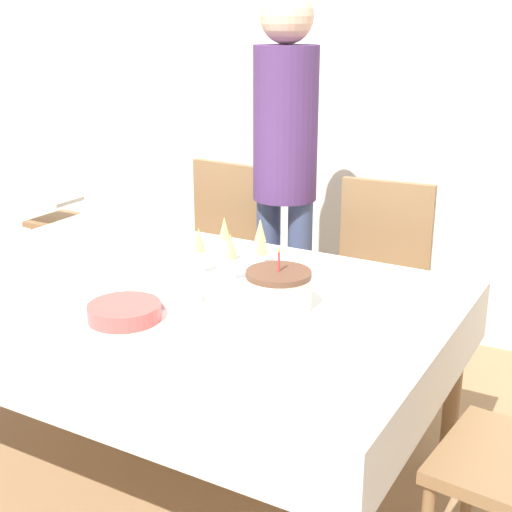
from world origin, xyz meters
TOP-DOWN VIEW (x-y plane):
  - ground_plane at (0.00, 0.00)m, footprint 12.00×12.00m
  - wall_back at (0.00, 1.68)m, footprint 8.00×0.05m
  - dining_table at (0.00, 0.00)m, footprint 1.86×1.18m
  - dining_chair_far_left at (-0.41, 0.91)m, footprint 0.45×0.45m
  - dining_chair_far_right at (0.40, 0.91)m, footprint 0.45×0.45m
  - birthday_cake at (0.40, 0.02)m, footprint 0.21×0.21m
  - champagne_tray at (0.12, 0.22)m, footprint 0.35×0.35m
  - plate_stack_main at (0.04, -0.29)m, footprint 0.22×0.22m
  - plate_stack_dessert at (0.09, -0.09)m, footprint 0.16×0.16m
  - cake_knife at (0.47, -0.17)m, footprint 0.30×0.04m
  - fork_pile at (-0.56, -0.19)m, footprint 0.17×0.07m
  - napkin_pile at (-0.52, -0.02)m, footprint 0.15×0.15m
  - person_standing at (-0.05, 0.93)m, footprint 0.28×0.28m
  - high_chair at (-1.38, 0.88)m, footprint 0.33×0.35m

SIDE VIEW (x-z plane):
  - ground_plane at x=0.00m, z-range 0.00..0.00m
  - high_chair at x=-1.38m, z-range 0.13..0.84m
  - dining_chair_far_left at x=-0.41m, z-range 0.04..0.99m
  - dining_chair_far_right at x=0.40m, z-range 0.04..0.99m
  - dining_table at x=0.00m, z-range 0.27..1.00m
  - cake_knife at x=0.47m, z-range 0.73..0.73m
  - napkin_pile at x=-0.52m, z-range 0.73..0.74m
  - fork_pile at x=-0.56m, z-range 0.73..0.75m
  - plate_stack_dessert at x=0.09m, z-range 0.73..0.78m
  - plate_stack_main at x=0.04m, z-range 0.73..0.78m
  - birthday_cake at x=0.40m, z-range 0.69..0.89m
  - champagne_tray at x=0.12m, z-range 0.71..0.89m
  - person_standing at x=-0.05m, z-range 0.18..1.90m
  - wall_back at x=0.00m, z-range 0.00..2.70m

